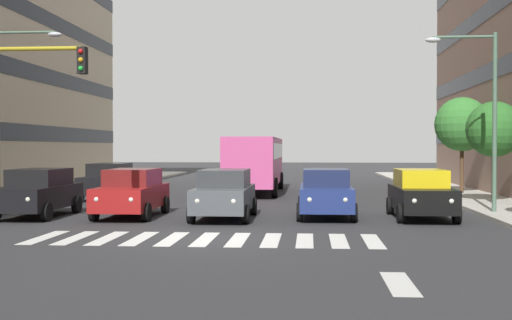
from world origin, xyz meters
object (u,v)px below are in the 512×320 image
Objects in this scene: bus_behind_traffic at (255,159)px; street_tree_1 at (494,130)px; car_2 at (224,193)px; car_4 at (39,192)px; car_3 at (132,192)px; car_row2_0 at (109,181)px; street_tree_2 at (462,124)px; car_1 at (326,192)px; street_lamp_left at (483,102)px; car_0 at (421,193)px; street_lamp_right at (8,98)px.

bus_behind_traffic is 2.45× the size of street_tree_1.
car_2 is 1.00× the size of car_4.
car_row2_0 is (3.31, -8.02, 0.00)m from car_3.
car_2 is 16.20m from street_tree_2.
street_lamp_left is (-5.71, -1.03, 3.27)m from car_1.
street_tree_2 is at bearing -132.33° from car_2.
car_3 is at bearing 21.05° from street_tree_1.
street_tree_1 is at bearing -126.79° from car_0.
bus_behind_traffic is at bearing -104.60° from car_3.
street_lamp_right is (5.59, -2.17, 3.56)m from car_3.
car_0 is 0.90× the size of street_tree_2.
street_tree_2 reaches higher than street_tree_1.
street_lamp_left is (-2.40, -1.25, 3.27)m from car_0.
car_0 is 1.00× the size of car_2.
car_1 is 13.41m from street_tree_2.
car_0 and car_3 have the same top height.
car_3 is 8.67m from car_row2_0.
bus_behind_traffic is (3.54, -12.53, 0.97)m from car_1.
bus_behind_traffic reaches higher than car_row2_0.
street_lamp_left reaches higher than car_1.
car_row2_0 is 17.99m from street_tree_2.
street_tree_1 is (-3.89, -5.20, 2.36)m from car_0.
car_1 is 1.00× the size of car_3.
car_3 is at bearing 6.71° from street_lamp_left.
bus_behind_traffic is at bearing -129.66° from street_lamp_right.
street_tree_1 is at bearing -162.17° from car_4.
car_3 is 1.04× the size of street_tree_1.
car_1 is at bearing -176.42° from car_4.
car_row2_0 is at bearing -8.42° from street_tree_1.
bus_behind_traffic is at bearing -117.14° from car_4.
street_lamp_right is (15.82, -1.93, 3.56)m from car_0.
car_4 is (6.75, -0.18, 0.00)m from car_2.
car_row2_0 is 0.63× the size of street_lamp_right.
bus_behind_traffic is at bearing -61.77° from car_0.
street_tree_1 is (-10.74, 7.55, 1.38)m from bus_behind_traffic.
street_lamp_left reaches higher than street_tree_1.
car_row2_0 is 17.54m from street_lamp_left.
street_lamp_left reaches higher than car_3.
car_3 is at bearing 1.31° from car_0.
car_4 is (3.37, 0.19, 0.00)m from car_3.
car_4 is 0.42× the size of bus_behind_traffic.
bus_behind_traffic is at bearing -90.00° from car_2.
car_row2_0 is at bearing -67.55° from car_3.
street_lamp_left is 18.23m from street_lamp_right.
street_lamp_right is at bearing -21.20° from car_3.
street_lamp_right is (2.22, -2.35, 3.56)m from car_4.
car_0 and car_1 have the same top height.
street_lamp_right reaches higher than car_3.
car_2 is at bearing 164.19° from street_lamp_right.
street_tree_1 reaches higher than car_3.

